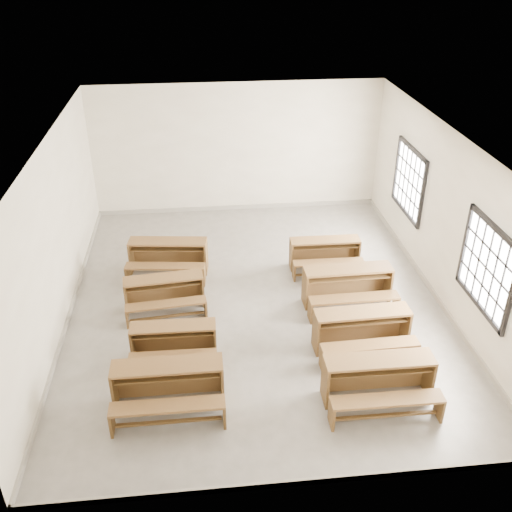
{
  "coord_description": "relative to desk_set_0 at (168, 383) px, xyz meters",
  "views": [
    {
      "loc": [
        -0.97,
        -9.05,
        6.18
      ],
      "look_at": [
        0.0,
        0.0,
        1.0
      ],
      "focal_mm": 40.0,
      "sensor_mm": 36.0,
      "label": 1
    }
  ],
  "objects": [
    {
      "name": "desk_set_0",
      "position": [
        0.0,
        0.0,
        0.0
      ],
      "size": [
        1.63,
        0.85,
        0.73
      ],
      "rotation": [
        0.0,
        0.0,
        -0.0
      ],
      "color": "brown",
      "rests_on": "ground"
    },
    {
      "name": "desk_set_2",
      "position": [
        -0.14,
        2.56,
        -0.04
      ],
      "size": [
        1.53,
        0.9,
        0.66
      ],
      "rotation": [
        0.0,
        0.0,
        0.1
      ],
      "color": "brown",
      "rests_on": "ground"
    },
    {
      "name": "desk_set_6",
      "position": [
        3.29,
        2.37,
        0.01
      ],
      "size": [
        1.68,
        0.9,
        0.75
      ],
      "rotation": [
        0.0,
        0.0,
        0.02
      ],
      "color": "brown",
      "rests_on": "ground"
    },
    {
      "name": "desk_set_4",
      "position": [
        3.11,
        -0.21,
        0.0
      ],
      "size": [
        1.64,
        0.86,
        0.73
      ],
      "rotation": [
        0.0,
        0.0,
        -0.01
      ],
      "color": "brown",
      "rests_on": "ground"
    },
    {
      "name": "desk_set_1",
      "position": [
        0.06,
        1.1,
        -0.06
      ],
      "size": [
        1.41,
        0.76,
        0.63
      ],
      "rotation": [
        0.0,
        0.0,
        -0.02
      ],
      "color": "brown",
      "rests_on": "ground"
    },
    {
      "name": "desk_set_7",
      "position": [
        3.15,
        3.72,
        -0.05
      ],
      "size": [
        1.46,
        0.78,
        0.65
      ],
      "rotation": [
        0.0,
        0.0,
        -0.02
      ],
      "color": "brown",
      "rests_on": "ground"
    },
    {
      "name": "desk_set_5",
      "position": [
        3.2,
        1.02,
        -0.01
      ],
      "size": [
        1.63,
        0.88,
        0.72
      ],
      "rotation": [
        0.0,
        0.0,
        0.03
      ],
      "color": "brown",
      "rests_on": "ground"
    },
    {
      "name": "room",
      "position": [
        1.67,
        2.61,
        1.72
      ],
      "size": [
        8.5,
        8.5,
        3.2
      ],
      "color": "gray",
      "rests_on": "ground"
    },
    {
      "name": "desk_set_3",
      "position": [
        -0.1,
        3.88,
        -0.01
      ],
      "size": [
        1.68,
        1.01,
        0.72
      ],
      "rotation": [
        0.0,
        0.0,
        -0.12
      ],
      "color": "brown",
      "rests_on": "ground"
    }
  ]
}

